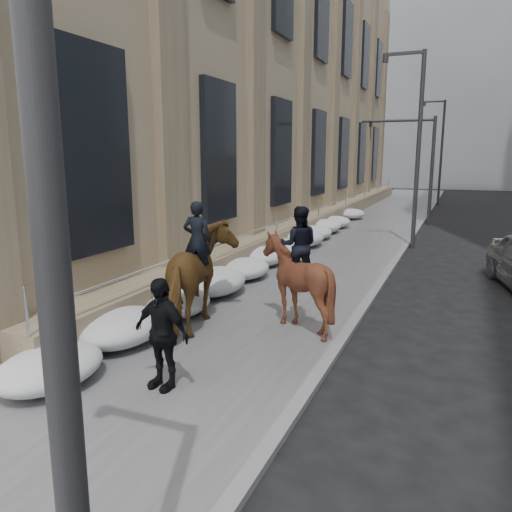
{
  "coord_description": "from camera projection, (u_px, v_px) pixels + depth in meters",
  "views": [
    {
      "loc": [
        4.78,
        -7.86,
        3.9
      ],
      "look_at": [
        0.61,
        2.15,
        1.7
      ],
      "focal_mm": 35.0,
      "sensor_mm": 36.0,
      "label": 1
    }
  ],
  "objects": [
    {
      "name": "ground",
      "position": [
        185.0,
        360.0,
        9.68
      ],
      "size": [
        140.0,
        140.0,
        0.0
      ],
      "primitive_type": "plane",
      "color": "black",
      "rests_on": "ground"
    },
    {
      "name": "sidewalk",
      "position": [
        321.0,
        259.0,
        18.72
      ],
      "size": [
        5.0,
        80.0,
        0.12
      ],
      "primitive_type": "cube",
      "color": "#525154",
      "rests_on": "ground"
    },
    {
      "name": "curb",
      "position": [
        393.0,
        265.0,
        17.73
      ],
      "size": [
        0.24,
        80.0,
        0.12
      ],
      "primitive_type": "cube",
      "color": "slate",
      "rests_on": "ground"
    },
    {
      "name": "limestone_building",
      "position": [
        281.0,
        64.0,
        27.95
      ],
      "size": [
        6.1,
        44.0,
        18.0
      ],
      "color": "tan",
      "rests_on": "ground"
    },
    {
      "name": "bg_building_mid",
      "position": [
        468.0,
        69.0,
        59.68
      ],
      "size": [
        30.0,
        12.0,
        28.0
      ],
      "primitive_type": "cube",
      "color": "slate",
      "rests_on": "ground"
    },
    {
      "name": "bg_building_far",
      "position": [
        393.0,
        114.0,
        75.1
      ],
      "size": [
        24.0,
        12.0,
        20.0
      ],
      "primitive_type": "cube",
      "color": "gray",
      "rests_on": "ground"
    },
    {
      "name": "streetlight_near",
      "position": [
        5.0,
        6.0,
        2.31
      ],
      "size": [
        1.71,
        0.24,
        8.0
      ],
      "color": "#2D2D30",
      "rests_on": "ground"
    },
    {
      "name": "streetlight_mid",
      "position": [
        415.0,
        138.0,
        20.41
      ],
      "size": [
        1.71,
        0.24,
        8.0
      ],
      "color": "#2D2D30",
      "rests_on": "ground"
    },
    {
      "name": "streetlight_far",
      "position": [
        440.0,
        146.0,
        38.5
      ],
      "size": [
        1.71,
        0.24,
        8.0
      ],
      "color": "#2D2D30",
      "rests_on": "ground"
    },
    {
      "name": "traffic_signal",
      "position": [
        416.0,
        153.0,
        28.01
      ],
      "size": [
        4.1,
        0.22,
        6.0
      ],
      "color": "#2D2D30",
      "rests_on": "ground"
    },
    {
      "name": "snow_bank",
      "position": [
        268.0,
        255.0,
        17.46
      ],
      "size": [
        1.7,
        18.1,
        0.76
      ],
      "color": "silver",
      "rests_on": "sidewalk"
    },
    {
      "name": "mounted_horse_left",
      "position": [
        202.0,
        275.0,
        10.94
      ],
      "size": [
        1.89,
        2.94,
        2.8
      ],
      "rotation": [
        0.0,
        0.0,
        3.4
      ],
      "color": "#563A19",
      "rests_on": "sidewalk"
    },
    {
      "name": "mounted_horse_right",
      "position": [
        297.0,
        277.0,
        11.0
      ],
      "size": [
        2.13,
        2.27,
        2.7
      ],
      "rotation": [
        0.0,
        0.0,
        3.42
      ],
      "color": "#432013",
      "rests_on": "sidewalk"
    },
    {
      "name": "pedestrian",
      "position": [
        161.0,
        333.0,
        8.11
      ],
      "size": [
        1.16,
        0.63,
        1.87
      ],
      "primitive_type": "imported",
      "rotation": [
        0.0,
        0.0,
        -0.16
      ],
      "color": "black",
      "rests_on": "sidewalk"
    }
  ]
}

